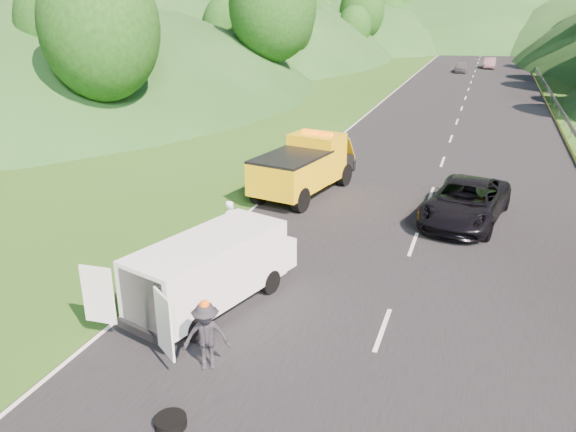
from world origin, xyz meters
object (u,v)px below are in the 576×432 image
at_px(child, 248,282).
at_px(suitcase, 171,251).
at_px(tow_truck, 305,166).
at_px(spare_tire, 171,427).
at_px(white_van, 213,268).
at_px(worker, 208,368).
at_px(passing_suv, 463,221).
at_px(woman, 232,246).

xyz_separation_m(child, suitcase, (-3.14, 0.74, 0.29)).
bearing_deg(suitcase, child, -13.29).
distance_m(tow_truck, spare_tire, 15.46).
distance_m(white_van, worker, 3.21).
xyz_separation_m(worker, suitcase, (-3.98, 5.10, 0.29)).
distance_m(spare_tire, passing_suv, 14.92).
bearing_deg(child, suitcase, -145.90).
distance_m(white_van, spare_tire, 5.11).
bearing_deg(spare_tire, child, 99.12).
distance_m(tow_truck, child, 9.04).
bearing_deg(white_van, tow_truck, 109.81).
height_order(woman, spare_tire, woman).
bearing_deg(passing_suv, spare_tire, -99.56).
height_order(worker, suitcase, worker).
relative_size(white_van, passing_suv, 1.10).
xyz_separation_m(woman, child, (1.63, -2.35, 0.00)).
bearing_deg(worker, tow_truck, 73.71).
height_order(tow_truck, white_van, tow_truck).
distance_m(tow_truck, woman, 6.69).
bearing_deg(child, worker, -31.76).
bearing_deg(worker, child, 76.55).
bearing_deg(passing_suv, white_van, -114.43).
distance_m(white_van, suitcase, 3.76).
bearing_deg(woman, tow_truck, 8.33).
relative_size(woman, suitcase, 2.89).
xyz_separation_m(woman, passing_suv, (7.63, 5.33, 0.00)).
xyz_separation_m(tow_truck, passing_suv, (7.04, -1.20, -1.31)).
bearing_deg(white_van, child, 93.83).
bearing_deg(passing_suv, worker, -103.30).
relative_size(child, passing_suv, 0.18).
height_order(woman, child, woman).
xyz_separation_m(woman, spare_tire, (2.65, -8.74, 0.00)).
xyz_separation_m(white_van, woman, (-1.27, 3.97, -1.18)).
relative_size(tow_truck, worker, 3.86).
bearing_deg(woman, worker, -146.32).
bearing_deg(tow_truck, white_van, -75.43).
height_order(white_van, child, white_van).
bearing_deg(tow_truck, worker, -71.11).
distance_m(child, worker, 4.44).
relative_size(woman, child, 1.67).
bearing_deg(spare_tire, tow_truck, 97.67).
height_order(woman, worker, worker).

